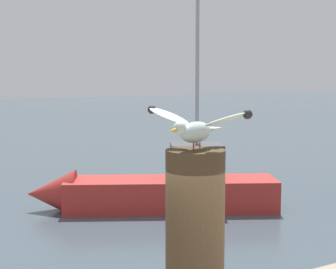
# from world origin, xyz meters

# --- Properties ---
(mooring_post) EXTENTS (0.29, 0.29, 1.02)m
(mooring_post) POSITION_xyz_m (-0.94, -0.55, 2.09)
(mooring_post) COLOR #4C3823
(mooring_post) RESTS_ON harbor_quay
(seagull) EXTENTS (0.38, 0.57, 0.20)m
(seagull) POSITION_xyz_m (-0.94, -0.55, 2.71)
(seagull) COLOR #C66C60
(seagull) RESTS_ON mooring_post
(boat_red) EXTENTS (5.23, 3.56, 4.74)m
(boat_red) POSITION_xyz_m (3.46, 7.60, 0.44)
(boat_red) COLOR #B72D28
(boat_red) RESTS_ON ground_plane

